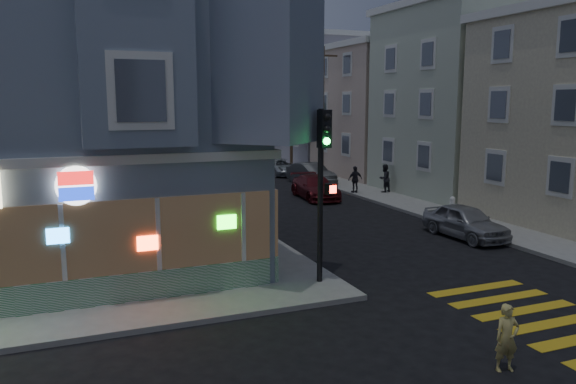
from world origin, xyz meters
TOP-DOWN VIEW (x-y plane):
  - ground at (0.00, 0.00)m, footprint 120.00×120.00m
  - sidewalk_ne at (23.00, 23.00)m, footprint 24.00×42.00m
  - corner_building at (-6.00, 10.98)m, footprint 14.60×14.60m
  - row_house_b at (19.50, 16.00)m, footprint 12.00×8.60m
  - row_house_c at (19.50, 25.00)m, footprint 12.00×8.60m
  - row_house_d at (19.50, 34.00)m, footprint 12.00×8.60m
  - utility_pole at (12.00, 24.00)m, footprint 2.20×0.30m
  - street_tree_near at (12.20, 30.00)m, footprint 3.00×3.00m
  - street_tree_far at (12.20, 38.00)m, footprint 3.00×3.00m
  - running_child at (3.55, -2.69)m, footprint 0.58×0.44m
  - pedestrian_a at (13.00, 17.37)m, footprint 0.95×0.84m
  - pedestrian_b at (11.30, 17.86)m, footprint 0.93×0.40m
  - parked_car_a at (10.32, 6.85)m, footprint 1.72×4.04m
  - parked_car_b at (10.70, 22.86)m, footprint 2.02×4.47m
  - parked_car_c at (8.60, 17.66)m, footprint 2.19×4.64m
  - parked_car_d at (10.56, 28.06)m, footprint 2.09×4.37m
  - traffic_signal at (2.31, 3.49)m, footprint 0.62×0.58m
  - fire_hydrant at (12.74, 10.74)m, footprint 0.46×0.27m

SIDE VIEW (x-z plane):
  - ground at x=0.00m, z-range 0.00..0.00m
  - sidewalk_ne at x=23.00m, z-range 0.00..0.15m
  - fire_hydrant at x=12.74m, z-range 0.17..0.97m
  - parked_car_d at x=10.56m, z-range 0.00..1.20m
  - parked_car_c at x=8.60m, z-range 0.00..1.31m
  - parked_car_a at x=10.32m, z-range 0.00..1.36m
  - running_child at x=3.55m, z-range 0.00..1.42m
  - parked_car_b at x=10.70m, z-range 0.00..1.42m
  - pedestrian_b at x=11.30m, z-range 0.15..1.72m
  - pedestrian_a at x=13.00m, z-range 0.15..1.80m
  - traffic_signal at x=2.31m, z-range 1.06..6.20m
  - street_tree_near at x=12.20m, z-range 1.29..6.59m
  - street_tree_far at x=12.20m, z-range 1.29..6.59m
  - row_house_c at x=19.50m, z-range 0.15..9.15m
  - utility_pole at x=12.00m, z-range 0.30..9.30m
  - row_house_b at x=19.50m, z-range 0.15..10.65m
  - row_house_d at x=19.50m, z-range 0.15..10.65m
  - corner_building at x=-6.00m, z-range 0.12..11.52m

